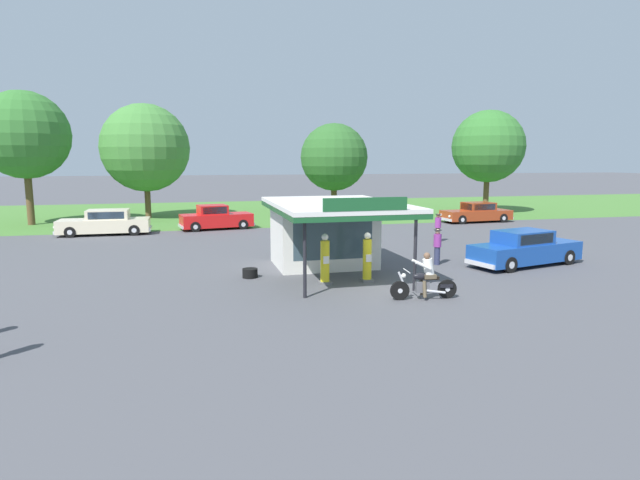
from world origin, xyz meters
The scene contains 19 objects.
ground_plane centered at (0.00, 0.00, 0.00)m, with size 300.00×300.00×0.00m, color #4C4C51.
grass_verge_strip centered at (0.00, 30.00, 0.00)m, with size 120.00×24.00×0.01m, color #477A33.
service_station_kiosk centered at (-1.11, 4.15, 1.73)m, with size 4.88×7.52×3.37m.
gas_pump_nearside centered at (-1.94, 1.18, 0.87)m, with size 0.44×0.44×1.90m.
gas_pump_offside centered at (-0.28, 1.18, 0.86)m, with size 0.44×0.44×1.89m.
motorcycle_with_rider centered at (0.74, -1.72, 0.65)m, with size 2.27×0.70×1.58m.
featured_classic_sedan centered at (7.47, 2.45, 0.72)m, with size 5.71×2.94×1.56m.
parked_car_back_row_centre_right centered at (-11.87, 17.25, 0.72)m, with size 5.57×2.04×1.56m.
parked_car_back_row_centre centered at (3.89, 19.41, 0.67)m, with size 5.28×2.01×1.47m.
parked_car_back_row_right centered at (14.09, 17.64, 0.67)m, with size 5.47×2.21×1.48m.
parked_car_back_row_far_right centered at (-5.06, 18.24, 0.73)m, with size 5.07×2.62×1.63m.
bystander_chatting_near_pumps centered at (3.80, 3.51, 0.84)m, with size 0.35×0.35×1.59m.
bystander_admiring_sedan centered at (3.45, 14.40, 0.89)m, with size 0.36×0.36×1.66m.
bystander_leaning_by_kiosk centered at (6.83, 9.47, 0.86)m, with size 0.35×0.35×1.61m.
tree_oak_distant_spare centered at (-17.79, 23.90, 6.33)m, with size 6.14×6.14×9.41m.
tree_oak_far_left centered at (18.52, 23.64, 5.76)m, with size 6.20×6.20×8.87m.
tree_oak_left centered at (-10.04, 26.36, 5.46)m, with size 6.85×6.85×8.97m.
tree_oak_right centered at (5.74, 27.43, 4.84)m, with size 5.89×5.89×7.80m.
spare_tire_stack centered at (-4.54, 2.94, 0.18)m, with size 0.60×0.60×0.36m.
Camera 1 is at (-6.78, -17.32, 4.59)m, focal length 29.39 mm.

